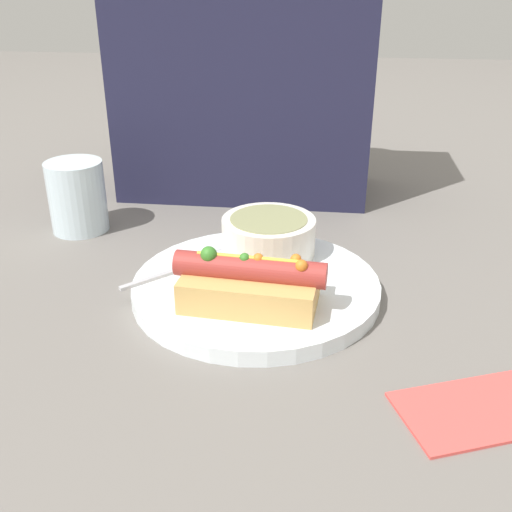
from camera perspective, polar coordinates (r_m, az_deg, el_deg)
name	(u,v)px	position (r m, az deg, el deg)	size (l,w,h in m)	color
ground_plane	(256,294)	(0.70, 0.00, -3.62)	(4.00, 4.00, 0.00)	slate
dinner_plate	(256,287)	(0.70, 0.00, -2.97)	(0.29, 0.29, 0.02)	white
hot_dog	(253,284)	(0.63, -0.25, -2.70)	(0.16, 0.09, 0.06)	tan
soup_bowl	(269,234)	(0.74, 1.21, 2.10)	(0.12, 0.12, 0.05)	silver
spoon	(209,259)	(0.73, -4.48, -0.32)	(0.13, 0.12, 0.01)	#B7B7BC
drinking_glass	(77,196)	(0.89, -16.67, 5.45)	(0.08, 0.08, 0.10)	silver
napkin	(484,408)	(0.57, 20.88, -13.36)	(0.17, 0.13, 0.01)	#E04C47
seated_diner	(244,71)	(0.98, -1.11, 17.20)	(0.40, 0.18, 0.47)	#1E1E38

